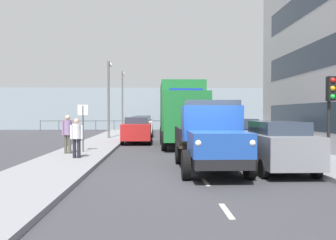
% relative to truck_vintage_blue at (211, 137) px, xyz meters
% --- Properties ---
extents(ground_plane, '(80.00, 80.00, 0.00)m').
position_rel_truck_vintage_blue_xyz_m(ground_plane, '(0.43, -7.43, -1.18)').
color(ground_plane, '#38383D').
extents(sidewalk_left, '(2.75, 38.31, 0.15)m').
position_rel_truck_vintage_blue_xyz_m(sidewalk_left, '(-4.57, -7.43, -1.10)').
color(sidewalk_left, gray).
rests_on(sidewalk_left, ground_plane).
extents(sidewalk_right, '(2.75, 38.31, 0.15)m').
position_rel_truck_vintage_blue_xyz_m(sidewalk_right, '(5.42, -7.43, -1.10)').
color(sidewalk_right, gray).
rests_on(sidewalk_right, ground_plane).
extents(road_centreline_markings, '(0.12, 33.90, 0.01)m').
position_rel_truck_vintage_blue_xyz_m(road_centreline_markings, '(0.43, -6.82, -1.17)').
color(road_centreline_markings, silver).
rests_on(road_centreline_markings, ground_plane).
extents(sea_horizon, '(80.00, 0.80, 5.00)m').
position_rel_truck_vintage_blue_xyz_m(sea_horizon, '(0.43, -29.58, 1.32)').
color(sea_horizon, '#84939E').
rests_on(sea_horizon, ground_plane).
extents(seawall_railing, '(28.08, 0.08, 1.20)m').
position_rel_truck_vintage_blue_xyz_m(seawall_railing, '(0.43, -25.98, -0.26)').
color(seawall_railing, '#4C5156').
rests_on(seawall_railing, ground_plane).
extents(truck_vintage_blue, '(2.17, 5.64, 2.43)m').
position_rel_truck_vintage_blue_xyz_m(truck_vintage_blue, '(0.00, 0.00, 0.00)').
color(truck_vintage_blue, black).
rests_on(truck_vintage_blue, ground_plane).
extents(lorry_cargo_green, '(2.58, 8.20, 3.87)m').
position_rel_truck_vintage_blue_xyz_m(lorry_cargo_green, '(0.28, -9.26, 0.90)').
color(lorry_cargo_green, '#1E7033').
rests_on(lorry_cargo_green, ground_plane).
extents(car_grey_kerbside_near, '(1.82, 4.04, 1.72)m').
position_rel_truck_vintage_blue_xyz_m(car_grey_kerbside_near, '(-2.24, -0.02, -0.28)').
color(car_grey_kerbside_near, slate).
rests_on(car_grey_kerbside_near, ground_plane).
extents(car_navy_kerbside_1, '(1.86, 4.19, 1.72)m').
position_rel_truck_vintage_blue_xyz_m(car_navy_kerbside_1, '(-2.24, -5.59, -0.28)').
color(car_navy_kerbside_1, navy).
rests_on(car_navy_kerbside_1, ground_plane).
extents(car_red_oppositeside_0, '(1.90, 4.43, 1.72)m').
position_rel_truck_vintage_blue_xyz_m(car_red_oppositeside_0, '(3.09, -11.18, -0.28)').
color(car_red_oppositeside_0, '#B21E1E').
rests_on(car_red_oppositeside_0, ground_plane).
extents(car_white_oppositeside_1, '(1.95, 4.03, 1.72)m').
position_rel_truck_vintage_blue_xyz_m(car_white_oppositeside_1, '(3.09, -17.30, -0.28)').
color(car_white_oppositeside_1, white).
rests_on(car_white_oppositeside_1, ground_plane).
extents(car_black_oppositeside_2, '(1.81, 4.61, 1.72)m').
position_rel_truck_vintage_blue_xyz_m(car_black_oppositeside_2, '(3.09, -23.34, -0.28)').
color(car_black_oppositeside_2, black).
rests_on(car_black_oppositeside_2, ground_plane).
extents(pedestrian_couple_b, '(0.53, 0.34, 1.63)m').
position_rel_truck_vintage_blue_xyz_m(pedestrian_couple_b, '(5.13, -2.64, -0.07)').
color(pedestrian_couple_b, black).
rests_on(pedestrian_couple_b, sidewalk_right).
extents(pedestrian_with_bag, '(0.53, 0.34, 1.76)m').
position_rel_truck_vintage_blue_xyz_m(pedestrian_with_bag, '(5.89, -4.19, 0.01)').
color(pedestrian_with_bag, '#4C473D').
rests_on(pedestrian_with_bag, sidewalk_right).
extents(traffic_light_near, '(0.28, 0.41, 3.20)m').
position_rel_truck_vintage_blue_xyz_m(traffic_light_near, '(-4.57, -0.87, 1.29)').
color(traffic_light_near, black).
rests_on(traffic_light_near, sidewalk_left).
extents(lamp_post_promenade, '(0.32, 1.14, 5.69)m').
position_rel_truck_vintage_blue_xyz_m(lamp_post_promenade, '(5.36, -14.10, 2.42)').
color(lamp_post_promenade, '#59595B').
rests_on(lamp_post_promenade, sidewalk_right).
extents(lamp_post_far, '(0.32, 1.14, 6.24)m').
position_rel_truck_vintage_blue_xyz_m(lamp_post_far, '(5.39, -24.90, 2.70)').
color(lamp_post_far, '#59595B').
rests_on(lamp_post_far, sidewalk_right).
extents(street_sign, '(0.50, 0.07, 2.25)m').
position_rel_truck_vintage_blue_xyz_m(street_sign, '(5.34, -4.90, 0.50)').
color(street_sign, '#4C4C4C').
rests_on(street_sign, sidewalk_right).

